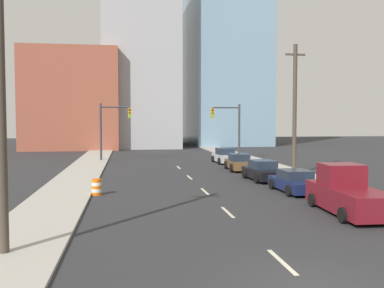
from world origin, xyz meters
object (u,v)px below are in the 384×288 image
at_px(utility_pole_right_mid, 295,109).
at_px(sedan_brown, 239,163).
at_px(traffic_signal_right, 231,124).
at_px(sedan_navy, 295,182).
at_px(traffic_barrel, 97,187).
at_px(utility_pole_left_near, 0,93).
at_px(sedan_silver, 225,156).
at_px(traffic_signal_left, 109,124).
at_px(sedan_black, 263,171).
at_px(pickup_truck_maroon, 347,194).

height_order(utility_pole_right_mid, sedan_brown, utility_pole_right_mid).
bearing_deg(sedan_brown, utility_pole_right_mid, -45.17).
relative_size(traffic_signal_right, sedan_navy, 1.40).
relative_size(traffic_barrel, sedan_navy, 0.22).
relative_size(utility_pole_left_near, sedan_silver, 2.36).
bearing_deg(utility_pole_left_near, sedan_brown, 58.25).
height_order(utility_pole_left_near, utility_pole_right_mid, utility_pole_right_mid).
xyz_separation_m(traffic_signal_left, sedan_black, (11.60, -16.96, -3.26)).
bearing_deg(traffic_signal_right, sedan_navy, -93.87).
relative_size(sedan_navy, sedan_silver, 1.02).
distance_m(utility_pole_left_near, pickup_truck_maroon, 15.38).
height_order(traffic_barrel, sedan_black, sedan_black).
xyz_separation_m(traffic_signal_left, pickup_truck_maroon, (12.09, -28.11, -3.03)).
relative_size(traffic_signal_left, traffic_signal_right, 1.00).
height_order(utility_pole_left_near, sedan_brown, utility_pole_left_near).
distance_m(sedan_black, sedan_silver, 12.79).
distance_m(utility_pole_left_near, sedan_brown, 26.17).
bearing_deg(traffic_signal_left, traffic_signal_right, 0.00).
bearing_deg(utility_pole_right_mid, traffic_signal_left, 136.18).
bearing_deg(traffic_barrel, utility_pole_right_mid, 25.31).
height_order(traffic_signal_right, traffic_barrel, traffic_signal_right).
bearing_deg(traffic_signal_right, sedan_silver, -112.00).
bearing_deg(utility_pole_left_near, traffic_signal_right, 64.53).
bearing_deg(sedan_navy, sedan_brown, 90.80).
bearing_deg(pickup_truck_maroon, utility_pole_left_near, -159.60).
height_order(traffic_signal_right, sedan_silver, traffic_signal_right).
height_order(traffic_barrel, sedan_brown, sedan_brown).
xyz_separation_m(traffic_barrel, sedan_silver, (11.64, 17.28, 0.23)).
distance_m(utility_pole_right_mid, sedan_black, 6.28).
bearing_deg(traffic_barrel, sedan_navy, -3.46).
xyz_separation_m(traffic_barrel, pickup_truck_maroon, (11.97, -6.66, 0.43)).
bearing_deg(traffic_signal_right, utility_pole_right_mid, -83.77).
relative_size(traffic_signal_left, sedan_black, 1.41).
distance_m(sedan_navy, sedan_silver, 18.00).
height_order(pickup_truck_maroon, sedan_silver, pickup_truck_maroon).
relative_size(utility_pole_left_near, pickup_truck_maroon, 1.78).
bearing_deg(sedan_silver, pickup_truck_maroon, -91.41).
bearing_deg(traffic_signal_left, sedan_black, -55.63).
relative_size(traffic_signal_right, pickup_truck_maroon, 1.08).
relative_size(sedan_brown, sedan_silver, 1.05).
height_order(sedan_navy, sedan_brown, sedan_brown).
bearing_deg(traffic_signal_right, pickup_truck_maroon, -92.74).
distance_m(traffic_barrel, sedan_brown, 15.80).
bearing_deg(utility_pole_right_mid, sedan_black, -143.19).
distance_m(sedan_black, sedan_brown, 6.43).
bearing_deg(pickup_truck_maroon, sedan_black, 95.86).
height_order(utility_pole_right_mid, sedan_black, utility_pole_right_mid).
distance_m(traffic_barrel, sedan_silver, 20.83).
bearing_deg(pickup_truck_maroon, traffic_signal_left, 116.60).
distance_m(pickup_truck_maroon, sedan_brown, 17.59).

